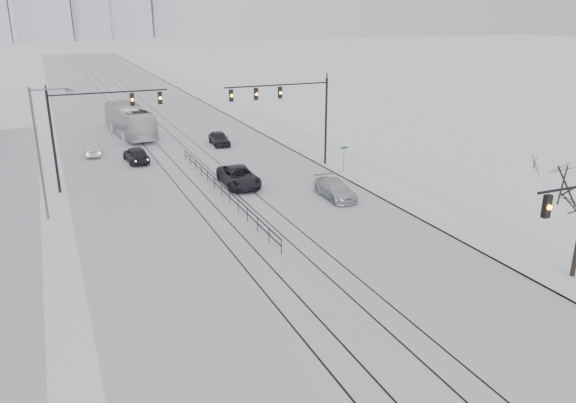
% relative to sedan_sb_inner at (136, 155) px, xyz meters
% --- Properties ---
extents(road, '(22.00, 260.00, 0.02)m').
position_rel_sedan_sb_inner_xyz_m(road, '(4.44, 17.08, -0.75)').
color(road, silver).
rests_on(road, ground).
extents(sidewalk_east, '(5.00, 260.00, 0.16)m').
position_rel_sedan_sb_inner_xyz_m(sidewalk_east, '(17.94, 17.08, -0.68)').
color(sidewalk_east, white).
rests_on(sidewalk_east, ground).
extents(curb, '(0.10, 260.00, 0.12)m').
position_rel_sedan_sb_inner_xyz_m(curb, '(15.49, 17.08, -0.70)').
color(curb, gray).
rests_on(curb, ground).
extents(tram_rails, '(5.30, 180.00, 0.01)m').
position_rel_sedan_sb_inner_xyz_m(tram_rails, '(4.44, -2.92, -0.74)').
color(tram_rails, black).
rests_on(tram_rails, ground).
extents(traffic_mast_ne, '(9.60, 0.37, 8.00)m').
position_rel_sedan_sb_inner_xyz_m(traffic_mast_ne, '(12.59, -7.93, 5.00)').
color(traffic_mast_ne, black).
rests_on(traffic_mast_ne, ground).
extents(traffic_mast_nw, '(9.10, 0.37, 8.00)m').
position_rel_sedan_sb_inner_xyz_m(traffic_mast_nw, '(-4.08, -6.93, 4.81)').
color(traffic_mast_nw, black).
rests_on(traffic_mast_nw, ground).
extents(street_light_west, '(2.73, 0.25, 9.00)m').
position_rel_sedan_sb_inner_xyz_m(street_light_west, '(-7.76, -12.92, 4.45)').
color(street_light_west, '#595B60').
rests_on(street_light_west, ground).
extents(median_fence, '(0.06, 24.00, 1.00)m').
position_rel_sedan_sb_inner_xyz_m(median_fence, '(4.44, -12.92, -0.24)').
color(median_fence, black).
rests_on(median_fence, ground).
extents(street_sign, '(0.70, 0.06, 2.40)m').
position_rel_sedan_sb_inner_xyz_m(street_sign, '(16.24, -10.92, 0.84)').
color(street_sign, '#595B60').
rests_on(street_sign, ground).
extents(sedan_sb_inner, '(2.13, 4.61, 1.53)m').
position_rel_sedan_sb_inner_xyz_m(sedan_sb_inner, '(0.00, 0.00, 0.00)').
color(sedan_sb_inner, black).
rests_on(sedan_sb_inner, ground).
extents(sedan_sb_outer, '(1.45, 3.99, 1.31)m').
position_rel_sedan_sb_inner_xyz_m(sedan_sb_outer, '(-3.60, 4.36, -0.11)').
color(sedan_sb_outer, '#B7BCC0').
rests_on(sedan_sb_outer, ground).
extents(sedan_nb_front, '(2.72, 5.64, 1.55)m').
position_rel_sedan_sb_inner_xyz_m(sedan_nb_front, '(6.54, -10.87, 0.01)').
color(sedan_nb_front, black).
rests_on(sedan_nb_front, ground).
extents(sedan_nb_right, '(2.02, 4.78, 1.38)m').
position_rel_sedan_sb_inner_xyz_m(sedan_nb_right, '(12.31, -16.81, -0.08)').
color(sedan_nb_right, silver).
rests_on(sedan_nb_right, ground).
extents(sedan_nb_far, '(1.87, 4.26, 1.43)m').
position_rel_sedan_sb_inner_xyz_m(sedan_nb_far, '(9.29, 3.87, -0.05)').
color(sedan_nb_far, black).
rests_on(sedan_nb_far, ground).
extents(box_truck, '(4.19, 12.60, 3.44)m').
position_rel_sedan_sb_inner_xyz_m(box_truck, '(1.30, 12.39, 0.96)').
color(box_truck, silver).
rests_on(box_truck, ground).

